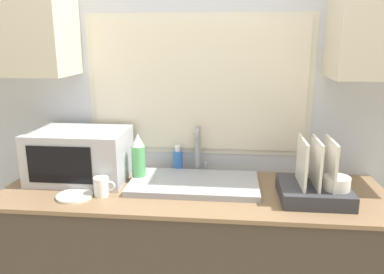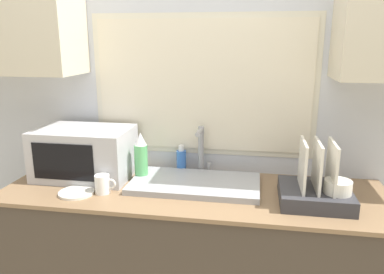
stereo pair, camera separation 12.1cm
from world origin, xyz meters
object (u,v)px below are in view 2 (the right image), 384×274
faucet (201,147)px  soap_bottle (181,160)px  dish_rack (317,189)px  spray_bottle (141,157)px  microwave (84,153)px  mug_near_sink (103,184)px

faucet → soap_bottle: bearing=177.3°
dish_rack → faucet: bearing=153.2°
spray_bottle → soap_bottle: spray_bottle is taller
microwave → spray_bottle: bearing=0.8°
dish_rack → soap_bottle: 0.76m
microwave → dish_rack: dish_rack is taller
faucet → mug_near_sink: 0.57m
faucet → microwave: bearing=-166.1°
soap_bottle → mug_near_sink: soap_bottle is taller
faucet → spray_bottle: 0.33m
faucet → spray_bottle: bearing=-153.8°
dish_rack → microwave: bearing=173.2°
microwave → dish_rack: size_ratio=1.57×
faucet → microwave: size_ratio=0.54×
spray_bottle → mug_near_sink: size_ratio=2.46×
faucet → mug_near_sink: size_ratio=2.54×
spray_bottle → soap_bottle: (0.19, 0.15, -0.06)m
soap_bottle → spray_bottle: bearing=-140.8°
microwave → dish_rack: bearing=-6.8°
dish_rack → mug_near_sink: size_ratio=3.01×
microwave → soap_bottle: bearing=17.3°
spray_bottle → mug_near_sink: 0.26m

